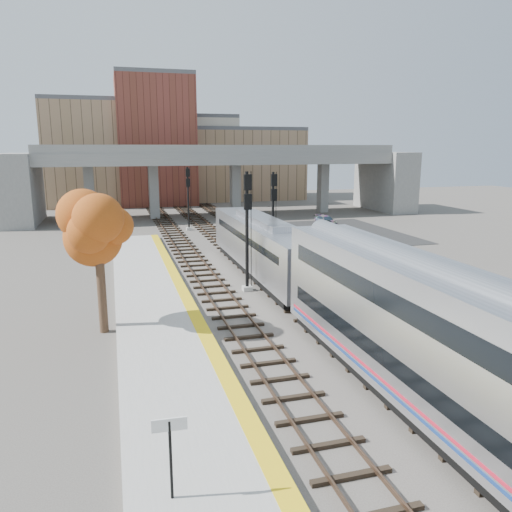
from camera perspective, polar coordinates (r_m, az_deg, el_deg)
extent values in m
plane|color=#47423D|center=(25.42, 6.64, -9.10)|extent=(160.00, 160.00, 0.00)
cube|color=#9E9E99|center=(23.67, -10.05, -10.41)|extent=(4.50, 60.00, 0.35)
cube|color=yellow|center=(23.85, -5.46, -9.63)|extent=(0.70, 60.00, 0.01)
cube|color=black|center=(36.00, -5.80, -2.49)|extent=(2.50, 95.00, 0.14)
cube|color=brown|center=(35.85, -6.94, -2.40)|extent=(0.07, 95.00, 0.14)
cube|color=brown|center=(36.10, -4.69, -2.25)|extent=(0.07, 95.00, 0.14)
cube|color=black|center=(36.94, 0.62, -2.04)|extent=(2.50, 95.00, 0.14)
cube|color=brown|center=(36.72, -0.45, -1.95)|extent=(0.07, 95.00, 0.14)
cube|color=brown|center=(37.12, 1.68, -1.80)|extent=(0.07, 95.00, 0.14)
cube|color=black|center=(38.25, 6.37, -1.61)|extent=(2.50, 95.00, 0.14)
cube|color=brown|center=(37.96, 5.37, -1.53)|extent=(0.07, 95.00, 0.14)
cube|color=brown|center=(38.50, 7.36, -1.38)|extent=(0.07, 95.00, 0.14)
cube|color=slate|center=(68.29, -4.08, 11.08)|extent=(46.00, 10.00, 1.50)
cube|color=slate|center=(63.59, -3.17, 12.12)|extent=(46.00, 0.20, 1.00)
cube|color=slate|center=(72.98, -4.90, 12.13)|extent=(46.00, 0.20, 1.00)
cube|color=slate|center=(67.06, -18.47, 6.82)|extent=(1.20, 1.60, 7.00)
cube|color=slate|center=(67.22, -11.60, 7.21)|extent=(1.20, 1.60, 7.00)
cube|color=slate|center=(68.96, -2.38, 7.57)|extent=(1.20, 1.60, 7.00)
cube|color=slate|center=(73.14, 7.65, 7.75)|extent=(1.20, 1.60, 7.00)
cube|color=slate|center=(67.80, -25.32, 6.96)|extent=(4.00, 12.00, 8.50)
cube|color=slate|center=(77.63, 14.52, 8.29)|extent=(4.00, 12.00, 8.50)
cube|color=#957456|center=(86.77, -16.87, 11.03)|extent=(18.00, 14.00, 16.00)
cube|color=#4C4C4F|center=(87.05, -17.23, 16.49)|extent=(18.00, 14.00, 0.60)
cube|color=beige|center=(92.75, -7.99, 10.86)|extent=(16.00, 16.00, 14.00)
cube|color=#4C4C4F|center=(92.86, -8.13, 15.37)|extent=(16.00, 16.00, 0.60)
cube|color=brown|center=(84.08, -11.39, 12.64)|extent=(12.00, 10.00, 20.00)
cube|color=#4C4C4F|center=(84.80, -11.70, 19.61)|extent=(12.00, 10.00, 0.60)
cube|color=#957456|center=(92.79, -1.57, 10.36)|extent=(20.00, 14.00, 12.00)
cube|color=#4C4C4F|center=(92.78, -1.59, 14.25)|extent=(20.00, 14.00, 0.60)
cube|color=black|center=(55.72, 8.88, 2.68)|extent=(14.00, 18.00, 0.04)
cube|color=#A8AAB2|center=(36.14, 0.77, 1.34)|extent=(3.00, 19.00, 3.20)
cube|color=black|center=(45.11, -2.74, 4.32)|extent=(2.20, 0.06, 1.10)
cube|color=black|center=(36.03, 0.78, 2.28)|extent=(3.02, 16.15, 0.50)
cube|color=black|center=(36.54, 0.76, -1.51)|extent=(2.70, 17.10, 0.50)
cube|color=#A8AAB2|center=(35.84, 0.78, 4.17)|extent=(1.60, 9.50, 0.40)
cube|color=#A8AAB2|center=(16.57, 24.54, -11.22)|extent=(3.00, 25.00, 4.60)
cube|color=black|center=(16.15, 24.92, -7.30)|extent=(3.02, 23.00, 0.75)
cube|color=black|center=(16.94, 24.26, -14.02)|extent=(3.02, 23.00, 0.65)
cube|color=#B3162C|center=(17.32, 24.00, -16.55)|extent=(3.03, 24.00, 0.12)
cube|color=navy|center=(17.41, 23.94, -17.13)|extent=(3.03, 24.00, 0.12)
cube|color=black|center=(17.68, 23.78, -18.69)|extent=(2.70, 23.75, 0.40)
cube|color=#9E9E99|center=(32.89, -1.02, -3.72)|extent=(0.60, 0.60, 0.30)
cylinder|color=black|center=(32.06, -1.04, 2.70)|extent=(0.22, 0.22, 7.76)
cube|color=black|center=(31.44, -0.94, 8.42)|extent=(0.50, 0.18, 1.00)
cube|color=black|center=(31.55, -0.94, 6.21)|extent=(0.50, 0.18, 1.00)
cube|color=#9E9E99|center=(40.75, 1.90, -0.56)|extent=(0.60, 0.60, 0.30)
cylinder|color=black|center=(40.11, 1.93, 4.35)|extent=(0.21, 0.21, 7.33)
cube|color=black|center=(39.56, 2.08, 8.66)|extent=(0.47, 0.18, 0.94)
cube|color=black|center=(39.65, 2.07, 7.00)|extent=(0.47, 0.18, 0.94)
cube|color=#9E9E99|center=(57.21, -7.66, 3.10)|extent=(0.60, 0.60, 0.30)
cylinder|color=black|center=(56.77, -7.75, 6.48)|extent=(0.20, 0.20, 7.08)
cube|color=black|center=(56.30, -7.80, 9.43)|extent=(0.46, 0.18, 0.91)
cube|color=black|center=(56.37, -7.77, 8.30)|extent=(0.46, 0.18, 0.91)
cylinder|color=black|center=(13.92, -9.71, -22.01)|extent=(0.08, 0.08, 2.20)
cube|color=white|center=(13.38, -9.87, -18.47)|extent=(0.90, 0.09, 0.35)
cylinder|color=#382619|center=(26.24, -17.26, -3.33)|extent=(0.44, 0.44, 4.83)
ellipsoid|color=#AC5017|center=(25.66, -17.65, 2.62)|extent=(3.60, 3.60, 3.45)
imported|color=#99999E|center=(51.70, 8.05, 2.58)|extent=(2.24, 3.39, 1.07)
imported|color=#99999E|center=(56.05, 8.03, 3.37)|extent=(1.70, 3.57, 1.13)
imported|color=#99999E|center=(60.37, 7.99, 4.02)|extent=(1.79, 4.02, 1.15)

